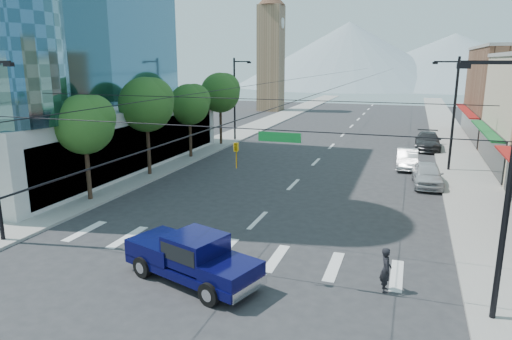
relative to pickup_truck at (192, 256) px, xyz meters
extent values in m
plane|color=#28282B|center=(0.21, 1.62, -1.05)|extent=(160.00, 160.00, 0.00)
cube|color=gray|center=(-11.79, 41.62, -0.97)|extent=(4.00, 120.00, 0.15)
cube|color=gray|center=(12.21, 41.62, -0.97)|extent=(4.00, 120.00, 0.15)
cube|color=#B7B7B2|center=(-26.29, 15.62, 1.45)|extent=(29.00, 26.00, 5.00)
cube|color=#8C6B4C|center=(-16.29, 63.62, 7.95)|extent=(4.00, 4.00, 18.00)
cone|color=gray|center=(-14.79, 151.62, 9.95)|extent=(80.00, 80.00, 22.00)
cone|color=gray|center=(20.21, 161.62, 7.95)|extent=(90.00, 90.00, 18.00)
cylinder|color=black|center=(-10.99, 7.62, 1.23)|extent=(0.28, 0.28, 4.55)
sphere|color=#274E1A|center=(-10.99, 7.62, 3.83)|extent=(3.64, 3.64, 3.64)
sphere|color=#274E1A|center=(-10.59, 7.92, 4.23)|extent=(2.86, 2.86, 2.86)
cylinder|color=black|center=(-10.99, 14.62, 1.51)|extent=(0.28, 0.28, 5.11)
sphere|color=#274E1A|center=(-10.99, 14.62, 4.43)|extent=(4.09, 4.09, 4.09)
sphere|color=#274E1A|center=(-10.59, 14.92, 4.83)|extent=(3.21, 3.21, 3.21)
cylinder|color=black|center=(-10.99, 21.62, 1.23)|extent=(0.28, 0.28, 4.55)
sphere|color=#274E1A|center=(-10.99, 21.62, 3.83)|extent=(3.64, 3.64, 3.64)
sphere|color=#274E1A|center=(-10.59, 21.92, 4.23)|extent=(2.86, 2.86, 2.86)
cylinder|color=black|center=(-10.99, 28.62, 1.51)|extent=(0.28, 0.28, 5.11)
sphere|color=#274E1A|center=(-10.99, 28.62, 4.43)|extent=(4.09, 4.09, 4.09)
sphere|color=#274E1A|center=(-10.59, 28.92, 4.83)|extent=(3.21, 3.21, 3.21)
cylinder|color=black|center=(11.01, 0.62, 3.45)|extent=(0.20, 0.20, 9.00)
cylinder|color=black|center=(0.21, 0.62, 5.15)|extent=(21.60, 0.04, 0.04)
imported|color=gold|center=(1.71, 0.62, 4.10)|extent=(0.16, 0.20, 1.00)
cube|color=#0C6626|center=(3.41, 0.62, 4.90)|extent=(1.60, 0.06, 0.35)
cylinder|color=black|center=(-10.59, 31.62, 3.45)|extent=(0.20, 0.20, 9.00)
cube|color=black|center=(-9.69, 31.62, 7.55)|extent=(1.80, 0.12, 0.12)
cube|color=black|center=(-8.89, 31.62, 7.45)|extent=(0.40, 0.25, 0.18)
cylinder|color=black|center=(11.01, 23.62, 3.45)|extent=(0.20, 0.20, 9.00)
cube|color=black|center=(10.11, 23.62, 7.55)|extent=(1.80, 0.12, 0.12)
cube|color=black|center=(9.31, 23.62, 7.45)|extent=(0.40, 0.25, 0.18)
cube|color=#08093D|center=(0.02, -0.01, -0.47)|extent=(6.19, 3.84, 0.37)
cube|color=#08093D|center=(1.98, -0.66, -0.04)|extent=(2.24, 2.44, 0.58)
cube|color=#08093D|center=(0.22, -0.07, 0.38)|extent=(2.53, 2.49, 1.16)
cube|color=black|center=(0.22, -0.07, 0.49)|extent=(2.34, 2.46, 0.64)
cube|color=#08093D|center=(-1.59, 0.53, 0.01)|extent=(2.98, 2.78, 0.69)
cube|color=silver|center=(2.79, -0.92, -0.47)|extent=(0.75, 1.95, 0.37)
cube|color=silver|center=(-2.74, 0.91, -0.47)|extent=(0.75, 1.95, 0.32)
cylinder|color=black|center=(1.46, -1.55, -0.60)|extent=(0.94, 0.58, 0.89)
cylinder|color=black|center=(2.10, 0.36, -0.60)|extent=(0.94, 0.58, 0.89)
cylinder|color=black|center=(-2.05, -0.38, -0.60)|extent=(0.94, 0.58, 0.89)
cylinder|color=black|center=(-1.42, 1.53, -0.60)|extent=(0.94, 0.58, 0.89)
imported|color=black|center=(7.41, 1.62, -0.16)|extent=(0.54, 0.72, 1.77)
imported|color=#BABBC0|center=(9.27, 18.40, -0.22)|extent=(2.26, 5.00, 1.67)
imported|color=white|center=(7.81, 23.77, -0.28)|extent=(1.74, 4.70, 1.54)
imported|color=#2C2C2F|center=(9.61, 32.96, -0.20)|extent=(2.41, 5.88, 1.71)
camera|label=1|loc=(7.90, -15.16, 7.59)|focal=32.00mm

